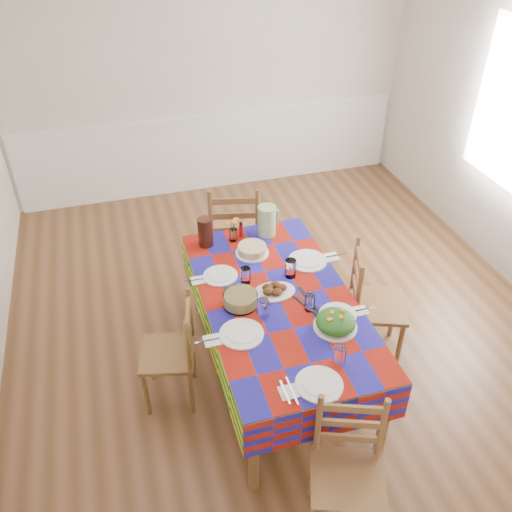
{
  "coord_description": "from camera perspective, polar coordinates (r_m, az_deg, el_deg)",
  "views": [
    {
      "loc": [
        -1.17,
        -3.29,
        3.19
      ],
      "look_at": [
        -0.3,
        -0.34,
        0.96
      ],
      "focal_mm": 38.0,
      "sensor_mm": 36.0,
      "label": 1
    }
  ],
  "objects": [
    {
      "name": "flower_vase",
      "position": [
        4.31,
        -2.44,
        2.58
      ],
      "size": [
        0.13,
        0.1,
        0.2
      ],
      "color": "white",
      "rests_on": "dining_table"
    },
    {
      "name": "setting_left_far",
      "position": [
        3.94,
        -2.9,
        -2.08
      ],
      "size": [
        0.46,
        0.28,
        0.12
      ],
      "rotation": [
        0.0,
        0.0,
        1.57
      ],
      "color": "white",
      "rests_on": "dining_table"
    },
    {
      "name": "hot_sauce",
      "position": [
        4.37,
        -1.59,
        2.85
      ],
      "size": [
        0.03,
        0.03,
        0.13
      ],
      "primitive_type": "cylinder",
      "color": "red",
      "rests_on": "dining_table"
    },
    {
      "name": "dining_table",
      "position": [
        3.84,
        2.31,
        -5.35
      ],
      "size": [
        1.03,
        1.91,
        0.74
      ],
      "color": "brown",
      "rests_on": "room"
    },
    {
      "name": "setting_right_far",
      "position": [
        4.06,
        4.91,
        -0.76
      ],
      "size": [
        0.55,
        0.32,
        0.14
      ],
      "rotation": [
        0.0,
        0.0,
        -1.57
      ],
      "color": "white",
      "rests_on": "dining_table"
    },
    {
      "name": "serving_utensils",
      "position": [
        3.76,
        5.39,
        -4.88
      ],
      "size": [
        0.15,
        0.34,
        0.01
      ],
      "color": "black",
      "rests_on": "dining_table"
    },
    {
      "name": "salad_platter",
      "position": [
        3.57,
        8.39,
        -6.9
      ],
      "size": [
        0.29,
        0.29,
        0.12
      ],
      "color": "white",
      "rests_on": "dining_table"
    },
    {
      "name": "room",
      "position": [
        3.95,
        2.83,
        8.07
      ],
      "size": [
        4.58,
        5.08,
        2.78
      ],
      "color": "brown",
      "rests_on": "ground"
    },
    {
      "name": "pasta_bowl",
      "position": [
        3.7,
        -1.65,
        -4.59
      ],
      "size": [
        0.24,
        0.24,
        0.09
      ],
      "color": "white",
      "rests_on": "dining_table"
    },
    {
      "name": "setting_near_head",
      "position": [
        3.27,
        7.34,
        -12.19
      ],
      "size": [
        0.46,
        0.31,
        0.14
      ],
      "color": "white",
      "rests_on": "dining_table"
    },
    {
      "name": "chair_far",
      "position": [
        4.84,
        -2.29,
        2.29
      ],
      "size": [
        0.54,
        0.53,
        1.04
      ],
      "rotation": [
        0.0,
        0.0,
        2.92
      ],
      "color": "brown",
      "rests_on": "room"
    },
    {
      "name": "chair_right",
      "position": [
        4.22,
        12.09,
        -5.04
      ],
      "size": [
        0.54,
        0.55,
        0.97
      ],
      "rotation": [
        0.0,
        0.0,
        1.21
      ],
      "color": "brown",
      "rests_on": "room"
    },
    {
      "name": "tea_pitcher",
      "position": [
        4.25,
        -5.36,
        2.53
      ],
      "size": [
        0.12,
        0.12,
        0.24
      ],
      "primitive_type": "cylinder",
      "color": "black",
      "rests_on": "dining_table"
    },
    {
      "name": "setting_right_near",
      "position": [
        3.68,
        7.63,
        -5.66
      ],
      "size": [
        0.47,
        0.27,
        0.12
      ],
      "rotation": [
        0.0,
        0.0,
        -1.57
      ],
      "color": "white",
      "rests_on": "dining_table"
    },
    {
      "name": "cake",
      "position": [
        4.18,
        -0.41,
        0.65
      ],
      "size": [
        0.26,
        0.26,
        0.07
      ],
      "color": "white",
      "rests_on": "dining_table"
    },
    {
      "name": "meat_platter",
      "position": [
        3.81,
        1.91,
        -3.61
      ],
      "size": [
        0.31,
        0.22,
        0.06
      ],
      "color": "white",
      "rests_on": "dining_table"
    },
    {
      "name": "wainscot",
      "position": [
        6.48,
        -4.57,
        11.12
      ],
      "size": [
        4.41,
        0.06,
        0.92
      ],
      "color": "white",
      "rests_on": "room"
    },
    {
      "name": "chair_near",
      "position": [
        3.28,
        9.6,
        -21.52
      ],
      "size": [
        0.52,
        0.51,
        0.92
      ],
      "rotation": [
        0.0,
        0.0,
        -0.36
      ],
      "color": "brown",
      "rests_on": "room"
    },
    {
      "name": "green_pitcher",
      "position": [
        4.36,
        1.15,
        3.73
      ],
      "size": [
        0.15,
        0.15,
        0.25
      ],
      "primitive_type": "cylinder",
      "color": "#9BC58B",
      "rests_on": "dining_table"
    },
    {
      "name": "setting_left_near",
      "position": [
        3.53,
        -0.8,
        -7.23
      ],
      "size": [
        0.53,
        0.31,
        0.14
      ],
      "rotation": [
        0.0,
        0.0,
        1.57
      ],
      "color": "white",
      "rests_on": "dining_table"
    },
    {
      "name": "chair_left",
      "position": [
        3.88,
        -8.7,
        -10.07
      ],
      "size": [
        0.45,
        0.46,
        0.87
      ],
      "rotation": [
        0.0,
        0.0,
        -1.8
      ],
      "color": "brown",
      "rests_on": "room"
    },
    {
      "name": "name_card",
      "position": [
        3.18,
        7.99,
        -14.76
      ],
      "size": [
        0.07,
        0.02,
        0.02
      ],
      "primitive_type": "cube",
      "color": "white",
      "rests_on": "dining_table"
    }
  ]
}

